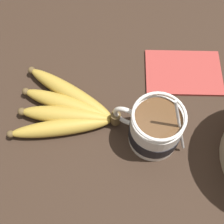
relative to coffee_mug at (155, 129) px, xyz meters
The scene contains 4 objects.
table 9.17cm from the coffee_mug, 20.48° to the left, with size 124.31×124.31×2.98cm.
coffee_mug is the anchor object (origin of this frame).
banana_bunch 18.45cm from the coffee_mug, ahead, with size 23.36×17.84×4.07cm.
napkin 18.04cm from the coffee_mug, 92.53° to the right, with size 20.00×17.32×0.60cm.
Camera 1 is at (-9.04, 22.83, 60.71)cm, focal length 50.00 mm.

